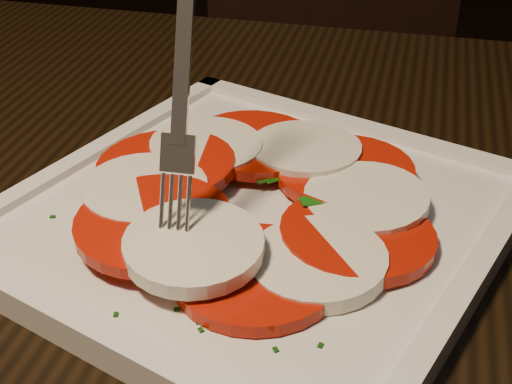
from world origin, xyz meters
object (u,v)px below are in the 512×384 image
at_px(plate, 256,220).
at_px(fork, 187,65).
at_px(chair, 330,94).
at_px(table, 335,337).

distance_m(plate, fork, 0.12).
relative_size(chair, plate, 3.04).
distance_m(table, fork, 0.24).
relative_size(table, fork, 7.19).
height_order(table, fork, fork).
bearing_deg(chair, table, -91.79).
height_order(chair, plate, chair).
bearing_deg(table, fork, -159.77).
bearing_deg(plate, fork, -150.67).
relative_size(table, plate, 4.01).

